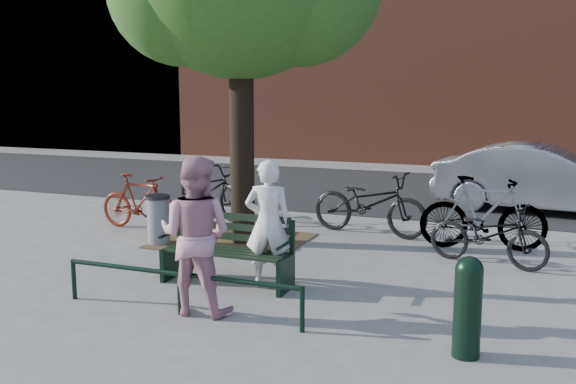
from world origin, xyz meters
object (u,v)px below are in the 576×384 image
at_px(person_right, 196,235).
at_px(bollard, 468,303).
at_px(person_left, 268,224).
at_px(parked_car, 542,179).
at_px(litter_bin, 158,219).
at_px(park_bench, 229,248).
at_px(bicycle_c, 370,203).

distance_m(person_right, bollard, 3.09).
relative_size(person_left, parked_car, 0.39).
xyz_separation_m(person_left, litter_bin, (-2.59, 1.43, -0.42)).
relative_size(park_bench, litter_bin, 2.11).
height_order(bollard, bicycle_c, bicycle_c).
relative_size(person_right, parked_car, 0.43).
relative_size(park_bench, person_left, 1.04).
xyz_separation_m(park_bench, person_right, (0.14, -1.13, 0.44)).
bearing_deg(bollard, person_right, 177.01).
xyz_separation_m(litter_bin, parked_car, (5.92, 5.24, 0.29)).
height_order(person_right, litter_bin, person_right).
bearing_deg(parked_car, bicycle_c, 146.07).
xyz_separation_m(person_right, bollard, (3.06, -0.16, -0.38)).
relative_size(park_bench, bollard, 1.73).
distance_m(person_left, person_right, 1.27).
bearing_deg(bicycle_c, person_right, 178.59).
bearing_deg(litter_bin, park_bench, -36.15).
relative_size(park_bench, person_right, 0.95).
height_order(bicycle_c, parked_car, parked_car).
distance_m(park_bench, person_left, 0.65).
relative_size(person_right, bollard, 1.82).
bearing_deg(bollard, litter_bin, 152.03).
xyz_separation_m(bollard, parked_car, (0.66, 8.03, 0.17)).
relative_size(bollard, litter_bin, 1.22).
xyz_separation_m(person_right, bicycle_c, (0.90, 4.59, -0.35)).
height_order(litter_bin, bicycle_c, bicycle_c).
relative_size(litter_bin, bicycle_c, 0.38).
xyz_separation_m(park_bench, bollard, (3.20, -1.29, 0.06)).
xyz_separation_m(park_bench, bicycle_c, (1.04, 3.46, 0.09)).
distance_m(bollard, litter_bin, 5.95).
bearing_deg(bollard, parked_car, 85.29).
distance_m(person_left, bollard, 3.00).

